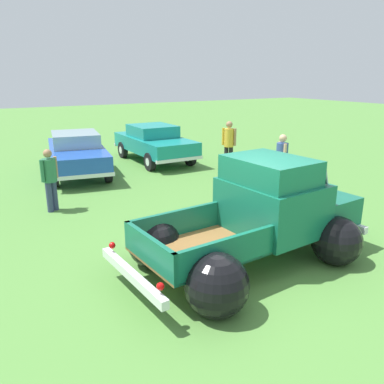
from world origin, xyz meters
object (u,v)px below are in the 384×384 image
Objects in this scene: spectator_0 at (50,177)px; show_car_0 at (77,152)px; vintage_pickup_truck at (261,221)px; spectator_2 at (282,159)px; show_car_1 at (154,142)px; spectator_1 at (229,142)px.

show_car_0 is at bearing 123.05° from spectator_0.
spectator_0 is (-2.76, 4.78, 0.14)m from vintage_pickup_truck.
vintage_pickup_truck is 4.74m from spectator_2.
show_car_1 is 2.67× the size of spectator_0.
vintage_pickup_truck is 2.81× the size of spectator_2.
spectator_2 is (1.45, -5.67, 0.18)m from show_car_1.
spectator_0 is at bearing -14.18° from show_car_0.
show_car_1 is 5.86m from spectator_2.
vintage_pickup_truck is at bearing -159.95° from spectator_1.
vintage_pickup_truck is at bearing 17.90° from show_car_0.
spectator_0 is 0.94× the size of spectator_2.
spectator_1 is 1.05× the size of spectator_2.
show_car_1 is at bearing 109.29° from show_car_0.
show_car_0 is 6.94m from spectator_2.
show_car_0 is 3.00× the size of spectator_0.
spectator_0 is (-4.80, -4.09, 0.12)m from show_car_1.
vintage_pickup_truck is at bearing -12.89° from show_car_1.
spectator_0 is 0.90× the size of spectator_1.
spectator_0 is (-1.60, -3.57, 0.12)m from show_car_0.
spectator_1 reaches higher than show_car_1.
vintage_pickup_truck reaches higher than show_car_1.
spectator_2 is (-0.21, -2.94, -0.05)m from spectator_1.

